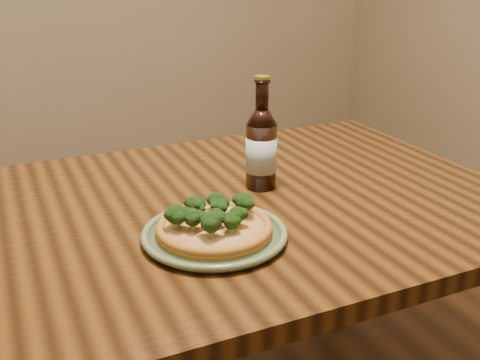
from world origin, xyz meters
name	(u,v)px	position (x,y,z in m)	size (l,w,h in m)	color
table	(165,251)	(0.00, 0.10, 0.66)	(1.60, 0.90, 0.75)	#47280F
plate	(214,234)	(0.05, -0.06, 0.76)	(0.28, 0.28, 0.02)	#5D714E
pizza	(214,225)	(0.05, -0.06, 0.78)	(0.22, 0.22, 0.07)	#A56A25
beer_bottle	(261,148)	(0.25, 0.14, 0.85)	(0.07, 0.07, 0.26)	black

